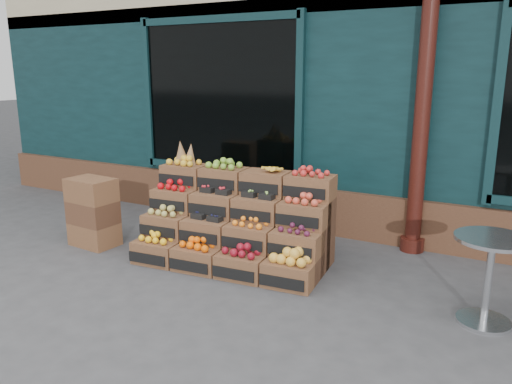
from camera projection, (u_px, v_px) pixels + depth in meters
The scene contains 6 objects.
ground at pixel (239, 295), 4.82m from camera, with size 60.00×60.00×0.00m, color #3E3E40.
shop_facade at pixel (389, 53), 8.60m from camera, with size 12.00×6.24×4.80m.
crate_display at pixel (236, 226), 5.61m from camera, with size 2.16×1.19×1.30m.
spare_crates at pixel (93, 212), 6.10m from camera, with size 0.59×0.43×0.84m.
bistro_table at pixel (490, 270), 4.17m from camera, with size 0.62×0.62×0.78m.
shopkeeper at pixel (234, 141), 7.56m from camera, with size 0.77×0.51×2.13m, color #17532E.
Camera 1 is at (2.27, -3.82, 2.12)m, focal length 35.00 mm.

